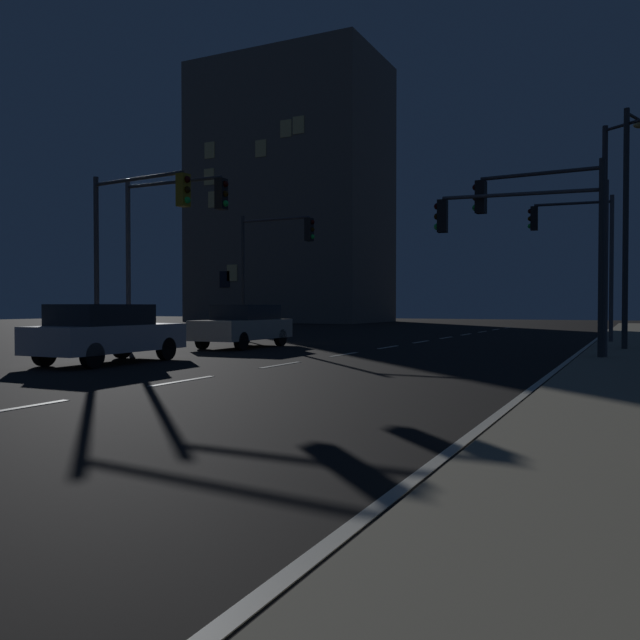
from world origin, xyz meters
The scene contains 15 objects.
ground_plane centered at (0.00, 17.50, 0.00)m, with size 112.00×112.00×0.00m, color black.
sidewalk_right centered at (7.88, 17.50, 0.07)m, with size 2.19×77.00×0.14m, color gray.
lane_markings_center centered at (0.00, 21.00, 0.01)m, with size 0.14×50.00×0.01m.
lane_edge_line centered at (6.54, 22.50, 0.01)m, with size 0.14×53.00×0.01m.
car centered at (-4.44, 11.44, 0.82)m, with size 1.91×4.44×1.57m.
car_oncoming centered at (-4.77, 18.67, 0.82)m, with size 1.92×4.44×1.57m.
traffic_light_mid_right centered at (6.01, 26.07, 4.10)m, with size 3.20×0.53×5.70m.
traffic_light_near_left centered at (-5.68, 13.88, 3.99)m, with size 4.10×0.64×5.66m.
traffic_light_near_right centered at (5.30, 17.50, 3.57)m, with size 4.72×0.75×4.80m.
traffic_light_mid_left centered at (-5.85, 22.60, 3.83)m, with size 3.66×0.36×5.47m.
traffic_light_far_center centered at (5.84, 17.58, 3.89)m, with size 3.61×0.44×5.35m.
traffic_light_far_right centered at (-5.45, 15.23, 4.06)m, with size 4.14×0.34×5.76m.
street_lamp_median centered at (7.95, 21.84, 4.73)m, with size 0.81×1.59×7.72m.
street_lamp_mid_block centered at (7.47, 22.06, 4.59)m, with size 1.76×1.36×7.40m.
building_distant centered at (-22.03, 53.80, 12.30)m, with size 17.59×10.92×24.60m.
Camera 1 is at (8.31, -1.63, 1.53)m, focal length 36.67 mm.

